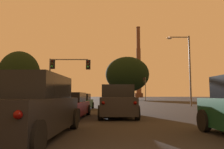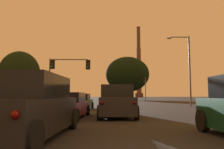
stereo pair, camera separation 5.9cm
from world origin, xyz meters
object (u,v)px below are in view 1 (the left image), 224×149
at_px(suv_left_lane_third, 30,107).
at_px(traffic_light_far_right, 145,85).
at_px(sedan_left_lane_second, 68,106).
at_px(suv_center_lane_second, 117,101).
at_px(hatchback_left_lane_front, 81,102).
at_px(smokestack, 139,69).
at_px(street_lamp, 186,63).
at_px(traffic_light_overhead_left, 63,70).

distance_m(suv_left_lane_third, traffic_light_far_right, 48.69).
relative_size(suv_left_lane_third, traffic_light_far_right, 0.85).
bearing_deg(suv_left_lane_third, sedan_left_lane_second, 92.28).
xyz_separation_m(sedan_left_lane_second, suv_left_lane_third, (0.00, -5.97, 0.23)).
distance_m(sedan_left_lane_second, suv_center_lane_second, 2.88).
distance_m(suv_center_lane_second, hatchback_left_lane_front, 7.90).
distance_m(suv_left_lane_third, suv_center_lane_second, 7.20).
bearing_deg(sedan_left_lane_second, suv_left_lane_third, -87.42).
xyz_separation_m(traffic_light_far_right, smokestack, (13.52, 112.52, 17.75)).
bearing_deg(smokestack, hatchback_left_lane_front, -99.65).
bearing_deg(hatchback_left_lane_front, suv_left_lane_third, -86.42).
bearing_deg(smokestack, suv_center_lane_second, -98.08).
height_order(suv_center_lane_second, street_lamp, street_lamp).
xyz_separation_m(street_lamp, smokestack, (12.93, 140.34, 16.36)).
height_order(suv_center_lane_second, traffic_light_far_right, traffic_light_far_right).
xyz_separation_m(suv_center_lane_second, traffic_light_overhead_left, (-6.32, 14.27, 3.64)).
bearing_deg(street_lamp, traffic_light_overhead_left, 174.78).
bearing_deg(suv_center_lane_second, hatchback_left_lane_front, 112.69).
bearing_deg(traffic_light_far_right, suv_left_lane_third, -103.10).
bearing_deg(smokestack, traffic_light_overhead_left, -101.42).
xyz_separation_m(sedan_left_lane_second, traffic_light_far_right, (11.02, 41.37, 3.15)).
xyz_separation_m(sedan_left_lane_second, suv_center_lane_second, (2.80, 0.67, 0.23)).
relative_size(sedan_left_lane_second, hatchback_left_lane_front, 1.15).
xyz_separation_m(traffic_light_overhead_left, smokestack, (28.07, 138.96, 17.04)).
bearing_deg(traffic_light_far_right, suv_center_lane_second, -101.43).
distance_m(suv_left_lane_third, hatchback_left_lane_front, 13.91).
bearing_deg(traffic_light_overhead_left, hatchback_left_lane_front, -65.17).
bearing_deg(sedan_left_lane_second, smokestack, 83.50).
height_order(suv_center_lane_second, smokestack, smokestack).
distance_m(sedan_left_lane_second, traffic_light_overhead_left, 15.82).
relative_size(suv_left_lane_third, hatchback_left_lane_front, 1.19).
height_order(hatchback_left_lane_front, street_lamp, street_lamp).
distance_m(traffic_light_overhead_left, smokestack, 142.79).
bearing_deg(smokestack, sedan_left_lane_second, -99.06).
relative_size(hatchback_left_lane_front, street_lamp, 0.49).
bearing_deg(suv_center_lane_second, sedan_left_lane_second, -166.93).
height_order(sedan_left_lane_second, traffic_light_overhead_left, traffic_light_overhead_left).
height_order(traffic_light_far_right, smokestack, smokestack).
bearing_deg(suv_left_lane_third, hatchback_left_lane_front, 93.46).
bearing_deg(suv_left_lane_third, traffic_light_far_right, 79.16).
bearing_deg(suv_center_lane_second, street_lamp, 55.30).
bearing_deg(street_lamp, hatchback_left_lane_front, -154.75).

